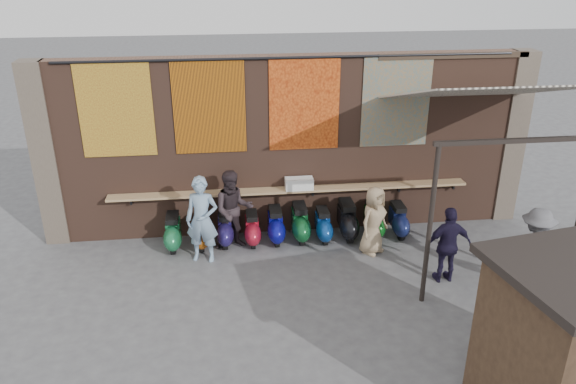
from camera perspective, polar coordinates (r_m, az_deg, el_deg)
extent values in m
plane|color=#474749|center=(10.96, 1.80, -9.90)|extent=(70.00, 70.00, 0.00)
cube|color=brown|center=(12.49, 0.11, 4.69)|extent=(10.00, 0.40, 4.00)
cube|color=#4C4238|center=(12.98, -23.38, 3.43)|extent=(0.50, 0.50, 4.00)
cube|color=#4C4238|center=(14.06, 21.74, 5.16)|extent=(0.50, 0.50, 4.00)
cube|color=#9E7A51|center=(12.48, 0.31, 0.23)|extent=(8.00, 0.32, 0.05)
cube|color=white|center=(12.41, 1.14, 0.86)|extent=(0.61, 0.27, 0.26)
cube|color=maroon|center=(12.11, -17.10, 7.98)|extent=(1.50, 0.02, 2.00)
cube|color=orange|center=(11.92, -8.00, 8.54)|extent=(1.50, 0.02, 2.00)
cube|color=#D0581A|center=(12.03, 1.67, 8.91)|extent=(1.50, 0.02, 2.00)
cube|color=#22637E|center=(12.48, 10.91, 9.03)|extent=(1.50, 0.02, 2.00)
cylinder|color=black|center=(11.77, 0.25, 13.48)|extent=(9.50, 0.06, 0.06)
imported|color=#7895AF|center=(11.64, -8.73, -2.80)|extent=(0.76, 0.59, 1.86)
imported|color=#2C2226|center=(12.08, -5.57, -1.83)|extent=(0.93, 0.76, 1.77)
imported|color=black|center=(11.29, 15.95, -5.20)|extent=(0.94, 0.43, 1.57)
imported|color=#5A5A5F|center=(11.53, 23.72, -5.42)|extent=(1.25, 1.15, 1.69)
imported|color=#9E8564|center=(12.01, 8.69, -2.86)|extent=(0.88, 0.83, 1.51)
cube|color=gold|center=(8.80, 24.39, -8.30)|extent=(1.19, 0.25, 0.50)
cube|color=#473321|center=(9.25, 23.50, -12.79)|extent=(1.80, 0.41, 0.06)
cube|color=beige|center=(11.36, 19.34, 9.58)|extent=(3.20, 3.28, 0.97)
cube|color=#33261C|center=(12.70, 16.55, 13.15)|extent=(3.30, 0.08, 0.12)
cube|color=black|center=(10.20, 22.48, 4.85)|extent=(3.00, 0.08, 0.08)
cylinder|color=black|center=(10.18, 14.21, -3.40)|extent=(0.09, 0.09, 3.10)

